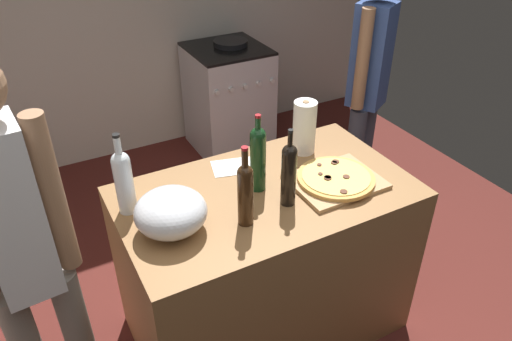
% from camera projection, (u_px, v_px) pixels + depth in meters
% --- Properties ---
extents(ground_plane, '(4.42, 3.44, 0.02)m').
position_uv_depth(ground_plane, '(210.00, 241.00, 3.26)').
color(ground_plane, '#511E19').
extents(counter, '(1.33, 0.77, 0.88)m').
position_uv_depth(counter, '(266.00, 263.00, 2.44)').
color(counter, olive).
rests_on(counter, ground_plane).
extents(cutting_board, '(0.40, 0.32, 0.02)m').
position_uv_depth(cutting_board, '(335.00, 181.00, 2.25)').
color(cutting_board, tan).
rests_on(cutting_board, counter).
extents(pizza, '(0.36, 0.36, 0.03)m').
position_uv_depth(pizza, '(336.00, 178.00, 2.24)').
color(pizza, tan).
rests_on(pizza, cutting_board).
extents(mixing_bowl, '(0.29, 0.29, 0.18)m').
position_uv_depth(mixing_bowl, '(171.00, 212.00, 1.92)').
color(mixing_bowl, '#B2B2B7').
rests_on(mixing_bowl, counter).
extents(paper_towel_roll, '(0.12, 0.12, 0.28)m').
position_uv_depth(paper_towel_roll, '(304.00, 127.00, 2.42)').
color(paper_towel_roll, white).
rests_on(paper_towel_roll, counter).
extents(wine_bottle_green, '(0.07, 0.07, 0.37)m').
position_uv_depth(wine_bottle_green, '(258.00, 156.00, 2.13)').
color(wine_bottle_green, '#143819').
rests_on(wine_bottle_green, counter).
extents(wine_bottle_clear, '(0.08, 0.08, 0.37)m').
position_uv_depth(wine_bottle_clear, '(123.00, 179.00, 1.99)').
color(wine_bottle_clear, silver).
rests_on(wine_bottle_clear, counter).
extents(wine_bottle_amber, '(0.06, 0.06, 0.36)m').
position_uv_depth(wine_bottle_amber, '(245.00, 192.00, 1.93)').
color(wine_bottle_amber, '#331E0F').
rests_on(wine_bottle_amber, counter).
extents(wine_bottle_dark, '(0.07, 0.07, 0.36)m').
position_uv_depth(wine_bottle_dark, '(289.00, 172.00, 2.04)').
color(wine_bottle_dark, black).
rests_on(wine_bottle_dark, counter).
extents(recipe_sheet, '(0.24, 0.20, 0.00)m').
position_uv_depth(recipe_sheet, '(234.00, 167.00, 2.37)').
color(recipe_sheet, white).
rests_on(recipe_sheet, counter).
extents(stove, '(0.59, 0.63, 0.93)m').
position_uv_depth(stove, '(228.00, 99.00, 4.06)').
color(stove, '#B7B7BC').
rests_on(stove, ground_plane).
extents(person_in_stripes, '(0.36, 0.21, 1.72)m').
position_uv_depth(person_in_stripes, '(25.00, 257.00, 1.68)').
color(person_in_stripes, slate).
rests_on(person_in_stripes, ground_plane).
extents(person_in_red, '(0.33, 0.27, 1.67)m').
position_uv_depth(person_in_red, '(368.00, 85.00, 3.02)').
color(person_in_red, '#383D4C').
rests_on(person_in_red, ground_plane).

